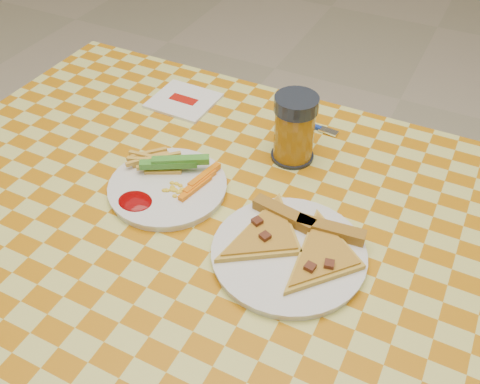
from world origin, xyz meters
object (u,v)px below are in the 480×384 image
Objects in this scene: table at (230,253)px; plate_right at (289,254)px; drink_glass at (294,129)px; plate_left at (168,188)px.

plate_right is at bearing -10.50° from table.
drink_glass reaches higher than plate_right.
plate_right is at bearing -68.73° from drink_glass.
plate_left is 1.56× the size of drink_glass.
table is at bearing -10.72° from plate_left.
drink_glass reaches higher than table.
plate_left is 0.26m from plate_right.
table is 0.16m from plate_left.
drink_glass is at bearing 83.89° from table.
plate_left and plate_right have the same top height.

